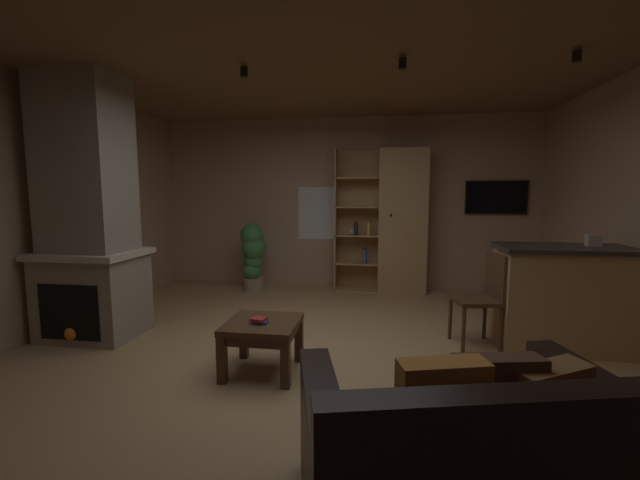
# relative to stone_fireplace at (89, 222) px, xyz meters

# --- Properties ---
(floor) EXTENTS (5.88, 5.93, 0.02)m
(floor) POSITION_rel_stone_fireplace_xyz_m (2.39, -0.26, -1.22)
(floor) COLOR tan
(floor) RESTS_ON ground
(wall_back) EXTENTS (6.00, 0.06, 2.68)m
(wall_back) POSITION_rel_stone_fireplace_xyz_m (2.39, 2.73, 0.13)
(wall_back) COLOR tan
(wall_back) RESTS_ON ground
(wall_left) EXTENTS (0.06, 5.93, 2.68)m
(wall_left) POSITION_rel_stone_fireplace_xyz_m (-0.58, -0.26, 0.13)
(wall_left) COLOR tan
(wall_left) RESTS_ON ground
(ceiling) EXTENTS (5.88, 5.93, 0.02)m
(ceiling) POSITION_rel_stone_fireplace_xyz_m (2.39, -0.26, 1.48)
(ceiling) COLOR brown
(window_pane_back) EXTENTS (0.69, 0.01, 0.84)m
(window_pane_back) POSITION_rel_stone_fireplace_xyz_m (1.99, 2.70, -0.03)
(window_pane_back) COLOR white
(stone_fireplace) EXTENTS (1.00, 0.79, 2.68)m
(stone_fireplace) POSITION_rel_stone_fireplace_xyz_m (0.00, 0.00, 0.00)
(stone_fireplace) COLOR gray
(stone_fireplace) RESTS_ON ground
(bookshelf_cabinet) EXTENTS (1.37, 0.41, 2.16)m
(bookshelf_cabinet) POSITION_rel_stone_fireplace_xyz_m (3.21, 2.46, -0.14)
(bookshelf_cabinet) COLOR tan
(bookshelf_cabinet) RESTS_ON ground
(kitchen_bar_counter) EXTENTS (1.53, 0.65, 1.00)m
(kitchen_bar_counter) POSITION_rel_stone_fireplace_xyz_m (4.88, 0.39, -0.71)
(kitchen_bar_counter) COLOR tan
(kitchen_bar_counter) RESTS_ON ground
(tissue_box) EXTENTS (0.14, 0.14, 0.11)m
(tissue_box) POSITION_rel_stone_fireplace_xyz_m (4.99, 0.45, -0.15)
(tissue_box) COLOR #BFB299
(tissue_box) RESTS_ON kitchen_bar_counter
(leather_couch) EXTENTS (1.62, 1.26, 0.84)m
(leather_couch) POSITION_rel_stone_fireplace_xyz_m (3.40, -2.00, -0.90)
(leather_couch) COLOR black
(leather_couch) RESTS_ON ground
(coffee_table) EXTENTS (0.60, 0.59, 0.44)m
(coffee_table) POSITION_rel_stone_fireplace_xyz_m (2.01, -0.57, -0.86)
(coffee_table) COLOR #4C331E
(coffee_table) RESTS_ON ground
(table_book_0) EXTENTS (0.13, 0.09, 0.02)m
(table_book_0) POSITION_rel_stone_fireplace_xyz_m (2.01, -0.62, -0.76)
(table_book_0) COLOR #2D4C8C
(table_book_0) RESTS_ON coffee_table
(table_book_1) EXTENTS (0.14, 0.13, 0.03)m
(table_book_1) POSITION_rel_stone_fireplace_xyz_m (1.99, -0.62, -0.74)
(table_book_1) COLOR #B22D2D
(table_book_1) RESTS_ON coffee_table
(dining_chair) EXTENTS (0.49, 0.49, 0.92)m
(dining_chair) POSITION_rel_stone_fireplace_xyz_m (3.99, 0.34, -0.68)
(dining_chair) COLOR #4C331E
(dining_chair) RESTS_ON ground
(potted_floor_plant) EXTENTS (0.39, 0.39, 1.04)m
(potted_floor_plant) POSITION_rel_stone_fireplace_xyz_m (1.02, 2.22, -0.63)
(potted_floor_plant) COLOR #9E896B
(potted_floor_plant) RESTS_ON ground
(wall_mounted_tv) EXTENTS (0.88, 0.06, 0.50)m
(wall_mounted_tv) POSITION_rel_stone_fireplace_xyz_m (4.67, 2.67, 0.23)
(wall_mounted_tv) COLOR black
(track_light_spot_0) EXTENTS (0.07, 0.07, 0.09)m
(track_light_spot_0) POSITION_rel_stone_fireplace_xyz_m (0.33, -0.06, 1.40)
(track_light_spot_0) COLOR black
(track_light_spot_1) EXTENTS (0.07, 0.07, 0.09)m
(track_light_spot_1) POSITION_rel_stone_fireplace_xyz_m (1.71, -0.04, 1.40)
(track_light_spot_1) COLOR black
(track_light_spot_2) EXTENTS (0.07, 0.07, 0.09)m
(track_light_spot_2) POSITION_rel_stone_fireplace_xyz_m (3.14, -0.05, 1.40)
(track_light_spot_2) COLOR black
(track_light_spot_3) EXTENTS (0.07, 0.07, 0.09)m
(track_light_spot_3) POSITION_rel_stone_fireplace_xyz_m (4.52, -0.04, 1.40)
(track_light_spot_3) COLOR black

